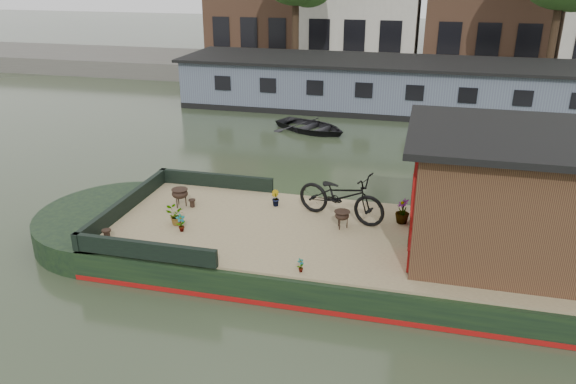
% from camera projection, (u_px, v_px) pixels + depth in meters
% --- Properties ---
extents(ground, '(120.00, 120.00, 0.00)m').
position_uv_depth(ground, '(387.00, 268.00, 11.70)').
color(ground, '#25301E').
rests_on(ground, ground).
extents(houseboat_hull, '(14.01, 4.02, 0.60)m').
position_uv_depth(houseboat_hull, '(324.00, 249.00, 11.90)').
color(houseboat_hull, black).
rests_on(houseboat_hull, ground).
extents(houseboat_deck, '(11.80, 3.80, 0.05)m').
position_uv_depth(houseboat_deck, '(389.00, 241.00, 11.47)').
color(houseboat_deck, '#93875A').
rests_on(houseboat_deck, houseboat_hull).
extents(bow_bulwark, '(3.00, 4.00, 0.35)m').
position_uv_depth(bow_bulwark, '(161.00, 208.00, 12.53)').
color(bow_bulwark, black).
rests_on(bow_bulwark, houseboat_deck).
extents(cabin, '(4.00, 3.50, 2.42)m').
position_uv_depth(cabin, '(511.00, 194.00, 10.50)').
color(cabin, black).
rests_on(cabin, houseboat_deck).
extents(bicycle, '(2.19, 1.34, 1.09)m').
position_uv_depth(bicycle, '(341.00, 196.00, 12.22)').
color(bicycle, black).
rests_on(bicycle, houseboat_deck).
extents(potted_plant_a, '(0.24, 0.24, 0.39)m').
position_uv_depth(potted_plant_a, '(181.00, 223.00, 11.75)').
color(potted_plant_a, maroon).
rests_on(potted_plant_a, houseboat_deck).
extents(potted_plant_b, '(0.27, 0.26, 0.38)m').
position_uv_depth(potted_plant_b, '(275.00, 198.00, 13.02)').
color(potted_plant_b, brown).
rests_on(potted_plant_b, houseboat_deck).
extents(potted_plant_c, '(0.50, 0.49, 0.42)m').
position_uv_depth(potted_plant_c, '(175.00, 216.00, 12.04)').
color(potted_plant_c, '#A45C2F').
rests_on(potted_plant_c, houseboat_deck).
extents(potted_plant_d, '(0.40, 0.40, 0.55)m').
position_uv_depth(potted_plant_d, '(403.00, 211.00, 12.12)').
color(potted_plant_d, maroon).
rests_on(potted_plant_d, houseboat_deck).
extents(potted_plant_e, '(0.16, 0.17, 0.27)m').
position_uv_depth(potted_plant_e, '(301.00, 265.00, 10.21)').
color(potted_plant_e, '#9B312D').
rests_on(potted_plant_e, houseboat_deck).
extents(brazier_front, '(0.42, 0.42, 0.39)m').
position_uv_depth(brazier_front, '(342.00, 219.00, 11.91)').
color(brazier_front, black).
rests_on(brazier_front, houseboat_deck).
extents(brazier_rear, '(0.52, 0.52, 0.43)m').
position_uv_depth(brazier_rear, '(180.00, 198.00, 12.97)').
color(brazier_rear, black).
rests_on(brazier_rear, houseboat_deck).
extents(bollard_port, '(0.16, 0.16, 0.18)m').
position_uv_depth(bollard_port, '(192.00, 203.00, 12.98)').
color(bollard_port, black).
rests_on(bollard_port, houseboat_deck).
extents(bollard_stbd, '(0.19, 0.19, 0.21)m').
position_uv_depth(bollard_stbd, '(107.00, 235.00, 11.44)').
color(bollard_stbd, black).
rests_on(bollard_stbd, houseboat_deck).
extents(dinghy, '(3.59, 3.21, 0.61)m').
position_uv_depth(dinghy, '(311.00, 123.00, 21.19)').
color(dinghy, black).
rests_on(dinghy, ground).
extents(far_houseboat, '(20.40, 4.40, 2.11)m').
position_uv_depth(far_houseboat, '(416.00, 88.00, 23.92)').
color(far_houseboat, '#4E5A68').
rests_on(far_houseboat, ground).
extents(quay, '(60.00, 6.00, 0.90)m').
position_uv_depth(quay, '(420.00, 74.00, 29.95)').
color(quay, '#47443F').
rests_on(quay, ground).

